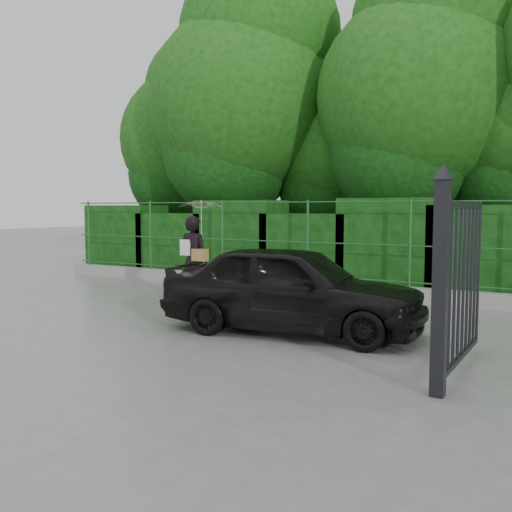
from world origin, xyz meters
The scene contains 8 objects.
ground centered at (0.00, 0.00, 0.00)m, with size 80.00×80.00×0.00m, color gray.
kerb centered at (0.00, 4.50, 0.15)m, with size 14.00×0.25×0.30m, color #9E9E99.
fence centered at (0.22, 4.50, 1.20)m, with size 14.13×0.06×1.80m.
hedge centered at (0.15, 5.50, 1.00)m, with size 14.20×1.20×2.18m.
trees centered at (1.14, 7.74, 4.62)m, with size 17.10×6.15×8.08m.
gate centered at (4.60, -0.72, 1.19)m, with size 0.22×2.33×2.36m.
woman centered at (-0.94, 2.19, 1.34)m, with size 0.92×0.89×2.09m.
car centered at (1.95, 0.71, 0.69)m, with size 1.63×4.05×1.38m, color black.
Camera 1 is at (5.91, -7.04, 1.92)m, focal length 40.00 mm.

